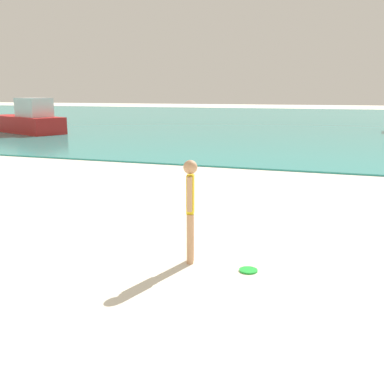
# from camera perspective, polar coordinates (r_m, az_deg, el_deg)

# --- Properties ---
(water) EXTENTS (160.00, 60.00, 0.06)m
(water) POSITION_cam_1_polar(r_m,az_deg,el_deg) (45.55, 15.52, 8.65)
(water) COLOR teal
(water) RESTS_ON ground
(person_standing) EXTENTS (0.21, 0.36, 1.61)m
(person_standing) POSITION_cam_1_polar(r_m,az_deg,el_deg) (6.98, -0.21, -1.66)
(person_standing) COLOR tan
(person_standing) RESTS_ON ground
(frisbee) EXTENTS (0.27, 0.27, 0.03)m
(frisbee) POSITION_cam_1_polar(r_m,az_deg,el_deg) (6.95, 7.05, -9.67)
(frisbee) COLOR green
(frisbee) RESTS_ON ground
(boat_near) EXTENTS (6.76, 4.59, 2.20)m
(boat_near) POSITION_cam_1_polar(r_m,az_deg,el_deg) (31.57, -19.79, 8.38)
(boat_near) COLOR red
(boat_near) RESTS_ON water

